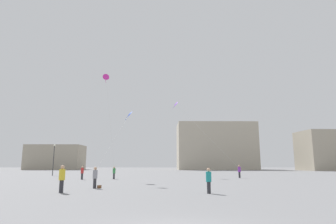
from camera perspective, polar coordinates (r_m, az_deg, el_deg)
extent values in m
cylinder|color=#2D2D33|center=(23.81, -14.46, -13.68)|extent=(0.25, 0.25, 0.76)
cylinder|color=gray|center=(23.78, -14.38, -11.98)|extent=(0.36, 0.36, 0.66)
sphere|color=tan|center=(23.77, -14.33, -10.89)|extent=(0.25, 0.25, 0.25)
cylinder|color=#2D2D33|center=(20.87, -20.57, -13.78)|extent=(0.27, 0.27, 0.83)
cylinder|color=yellow|center=(20.83, -20.43, -11.66)|extent=(0.40, 0.40, 0.72)
sphere|color=tan|center=(20.82, -20.34, -10.31)|extent=(0.27, 0.27, 0.27)
cylinder|color=#2D2D33|center=(40.97, 14.12, -12.13)|extent=(0.26, 0.26, 0.80)
cylinder|color=purple|center=(40.95, 14.07, -11.08)|extent=(0.38, 0.38, 0.70)
sphere|color=tan|center=(40.94, 14.04, -10.40)|extent=(0.26, 0.26, 0.26)
cylinder|color=#2D2D33|center=(37.55, -16.84, -12.24)|extent=(0.24, 0.24, 0.74)
cylinder|color=red|center=(37.52, -16.78, -11.18)|extent=(0.35, 0.35, 0.64)
sphere|color=tan|center=(37.52, -16.74, -10.51)|extent=(0.24, 0.24, 0.24)
cylinder|color=#2D2D33|center=(37.46, -10.77, -12.52)|extent=(0.23, 0.23, 0.72)
cylinder|color=#388C47|center=(37.44, -10.74, -11.50)|extent=(0.34, 0.34, 0.62)
sphere|color=tan|center=(37.43, -10.71, -10.84)|extent=(0.23, 0.23, 0.23)
cylinder|color=#2D2D33|center=(19.34, 8.18, -14.76)|extent=(0.24, 0.24, 0.75)
cylinder|color=teal|center=(19.30, 8.13, -12.70)|extent=(0.36, 0.36, 0.65)
sphere|color=tan|center=(19.29, 8.09, -11.38)|extent=(0.24, 0.24, 0.24)
pyramid|color=purple|center=(45.44, 1.56, 1.64)|extent=(0.70, 1.14, 0.62)
sphere|color=purple|center=(45.38, 1.42, 1.36)|extent=(0.10, 0.10, 0.10)
sphere|color=purple|center=(45.32, 1.24, 1.10)|extent=(0.10, 0.10, 0.10)
sphere|color=purple|center=(45.27, 1.07, 0.85)|extent=(0.10, 0.10, 0.10)
cylinder|color=silver|center=(42.69, 7.44, -4.33)|extent=(8.47, 4.80, 10.02)
cone|color=#D12899|center=(39.96, -12.29, 6.91)|extent=(0.90, 0.68, 0.74)
sphere|color=#D12899|center=(40.04, -12.32, 6.56)|extent=(0.10, 0.10, 0.10)
sphere|color=#D12899|center=(40.11, -12.35, 6.22)|extent=(0.10, 0.10, 0.10)
sphere|color=#D12899|center=(40.19, -12.38, 5.88)|extent=(0.10, 0.10, 0.10)
cylinder|color=silver|center=(38.22, -11.54, -1.79)|extent=(1.63, 0.51, 12.29)
cone|color=blue|center=(29.02, -7.72, -0.39)|extent=(0.80, 0.94, 0.69)
sphere|color=blue|center=(28.91, -7.96, -0.77)|extent=(0.10, 0.10, 0.10)
sphere|color=blue|center=(28.80, -8.20, -1.15)|extent=(0.10, 0.10, 0.10)
sphere|color=blue|center=(28.70, -8.45, -1.53)|extent=(0.10, 0.10, 0.10)
cylinder|color=silver|center=(26.23, -10.67, -5.39)|extent=(1.96, 5.27, 5.58)
cube|color=#A39984|center=(104.19, -21.55, -8.44)|extent=(17.73, 10.07, 8.12)
cube|color=#B2A893|center=(99.23, 9.43, -6.84)|extent=(25.83, 14.51, 15.43)
cylinder|color=#2D2D30|center=(51.01, -21.94, -9.04)|extent=(0.12, 0.12, 4.80)
sphere|color=#EAE5C6|center=(51.10, -21.75, -6.19)|extent=(0.36, 0.36, 0.36)
cube|color=brown|center=(23.85, -13.59, -14.33)|extent=(0.31, 0.33, 0.24)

